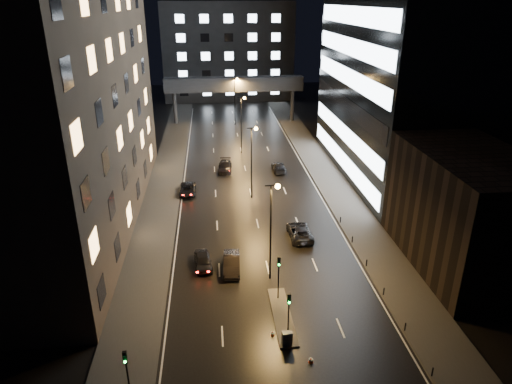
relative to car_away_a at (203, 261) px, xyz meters
The scene contains 26 objects.
ground 29.98m from the car_away_a, 77.21° to the left, with size 160.00×160.00×0.00m, color black.
sidewalk_left 24.93m from the car_away_a, 103.61° to the left, with size 5.00×110.00×0.15m, color #383533.
sidewalk_right 30.88m from the car_away_a, 51.70° to the left, with size 5.00×110.00×0.15m, color #383533.
building_left 28.26m from the car_away_a, 140.19° to the left, with size 15.00×48.00×40.00m, color #2D2319.
building_right_low 27.21m from the car_away_a, ahead, with size 10.00×18.00×12.00m, color black.
building_right_glass 45.95m from the car_away_a, 38.57° to the left, with size 20.00×36.00×45.00m, color black.
building_far 88.27m from the car_away_a, 85.65° to the left, with size 34.00×14.00×25.00m, color #333335.
skybridge 60.08m from the car_away_a, 83.61° to the left, with size 30.00×3.00×10.00m.
median_island 11.20m from the car_away_a, 51.68° to the right, with size 1.60×8.00×0.15m, color #383533.
traffic_signal_near 9.66m from the car_away_a, 42.18° to the right, with size 0.28×0.34×4.40m.
traffic_signal_far 13.88m from the car_away_a, 59.52° to the right, with size 0.28×0.34×4.40m.
traffic_signal_corner 17.62m from the car_away_a, 106.17° to the right, with size 0.28×0.34×4.40m.
bollard_row 17.37m from the car_away_a, 14.25° to the right, with size 0.12×25.12×0.90m.
streetlight_near 9.35m from the car_away_a, 22.22° to the right, with size 1.45×0.50×10.15m.
streetlight_mid_a 19.40m from the car_away_a, 68.47° to the left, with size 1.45×0.50×10.15m.
streetlight_mid_b 38.28m from the car_away_a, 79.65° to the left, with size 1.45×0.50×10.15m.
streetlight_far 57.92m from the car_away_a, 83.23° to the left, with size 1.45×0.50×10.15m.
car_away_a is the anchor object (origin of this frame).
car_away_b 3.04m from the car_away_a, 17.00° to the right, with size 1.66×4.75×1.57m, color black.
car_away_c 19.66m from the car_away_a, 96.77° to the left, with size 2.22×4.81×1.34m, color black.
car_away_d 28.46m from the car_away_a, 83.28° to the left, with size 2.10×5.17×1.50m, color black.
car_toward_a 12.31m from the car_away_a, 25.23° to the left, with size 2.48×5.37×1.49m, color black.
car_toward_b 29.80m from the car_away_a, 66.43° to the left, with size 1.98×4.87×1.41m, color black.
utility_cabinet 14.19m from the car_away_a, 61.58° to the right, with size 0.80×0.50×1.25m, color #49494C.
cone_a 12.54m from the car_away_a, 62.59° to the right, with size 0.34×0.34×0.45m, color #ED480C.
cone_b 16.63m from the car_away_a, 60.04° to the right, with size 0.41×0.41×0.44m, color #E53B0C.
Camera 1 is at (-5.22, -30.10, 25.78)m, focal length 32.00 mm.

